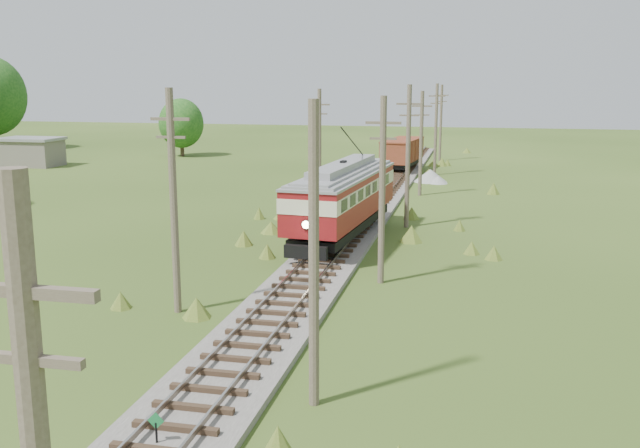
% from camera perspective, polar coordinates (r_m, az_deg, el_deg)
% --- Properties ---
extents(railbed_main, '(3.60, 96.00, 0.57)m').
position_cam_1_polar(railbed_main, '(49.26, 3.56, 0.83)').
color(railbed_main, '#605B54').
rests_on(railbed_main, ground).
extents(switch_marker, '(0.45, 0.06, 1.08)m').
position_cam_1_polar(switch_marker, '(19.20, -12.97, -15.67)').
color(switch_marker, black).
rests_on(switch_marker, ground).
extents(streetcar, '(4.31, 13.59, 6.16)m').
position_cam_1_polar(streetcar, '(41.04, 1.86, 2.40)').
color(streetcar, black).
rests_on(streetcar, ground).
extents(gondola, '(3.76, 8.68, 2.79)m').
position_cam_1_polar(gondola, '(73.16, 6.60, 5.76)').
color(gondola, black).
rests_on(gondola, ground).
extents(gravel_pile, '(3.19, 3.39, 1.16)m').
position_cam_1_polar(gravel_pile, '(66.47, 8.92, 3.80)').
color(gravel_pile, gray).
rests_on(gravel_pile, ground).
extents(utility_pole_r_1, '(0.30, 0.30, 8.80)m').
position_cam_1_polar(utility_pole_r_1, '(19.94, -0.50, -2.74)').
color(utility_pole_r_1, brown).
rests_on(utility_pole_r_1, ground).
extents(utility_pole_r_2, '(1.60, 0.30, 8.60)m').
position_cam_1_polar(utility_pole_r_2, '(32.47, 5.00, 2.82)').
color(utility_pole_r_2, brown).
rests_on(utility_pole_r_2, ground).
extents(utility_pole_r_3, '(1.60, 0.30, 9.00)m').
position_cam_1_polar(utility_pole_r_3, '(45.28, 7.05, 5.49)').
color(utility_pole_r_3, brown).
rests_on(utility_pole_r_3, ground).
extents(utility_pole_r_4, '(1.60, 0.30, 8.40)m').
position_cam_1_polar(utility_pole_r_4, '(58.22, 8.09, 6.49)').
color(utility_pole_r_4, brown).
rests_on(utility_pole_r_4, ground).
extents(utility_pole_r_5, '(1.60, 0.30, 8.90)m').
position_cam_1_polar(utility_pole_r_5, '(71.11, 9.26, 7.55)').
color(utility_pole_r_5, brown).
rests_on(utility_pole_r_5, ground).
extents(utility_pole_r_6, '(1.60, 0.30, 8.70)m').
position_cam_1_polar(utility_pole_r_6, '(84.08, 9.64, 8.06)').
color(utility_pole_r_6, brown).
rests_on(utility_pole_r_6, ground).
extents(utility_pole_l_a, '(1.60, 0.30, 9.00)m').
position_cam_1_polar(utility_pole_l_a, '(28.72, -11.64, 1.89)').
color(utility_pole_l_a, brown).
rests_on(utility_pole_l_a, ground).
extents(utility_pole_l_b, '(1.60, 0.30, 8.60)m').
position_cam_1_polar(utility_pole_l_b, '(55.36, -0.05, 6.45)').
color(utility_pole_l_b, brown).
rests_on(utility_pole_l_b, ground).
extents(tree_mid_a, '(5.46, 5.46, 7.03)m').
position_cam_1_polar(tree_mid_a, '(89.33, -11.04, 7.91)').
color(tree_mid_a, '#38281C').
rests_on(tree_mid_a, ground).
extents(shed, '(6.40, 4.40, 3.10)m').
position_cam_1_polar(shed, '(83.95, -22.12, 5.39)').
color(shed, slate).
rests_on(shed, ground).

